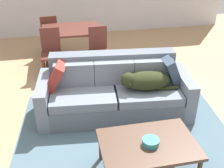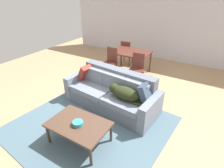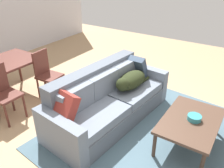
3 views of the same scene
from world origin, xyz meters
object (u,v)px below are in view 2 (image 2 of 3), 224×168
Objects in this scene: dining_table at (131,54)px; dining_chair_near_left at (110,61)px; dining_chair_far_left at (126,51)px; couch at (112,93)px; coffee_table at (79,125)px; bowl_on_coffee_table at (78,123)px; throw_pillow_by_left_arm at (87,72)px; dog_on_left_cushion at (124,93)px; throw_pillow_by_right_arm at (147,93)px; dining_chair_near_right at (137,67)px.

dining_chair_near_left reaches higher than dining_table.
dining_chair_near_left reaches higher than dining_chair_far_left.
coffee_table is at bearing -80.17° from couch.
dining_chair_far_left is (-1.05, 3.94, 0.10)m from coffee_table.
bowl_on_coffee_table is at bearing 98.75° from dining_chair_far_left.
bowl_on_coffee_table is 4.11m from dining_chair_far_left.
dining_table is (0.38, 1.85, 0.03)m from throw_pillow_by_left_arm.
dog_on_left_cushion is 1.21m from bowl_on_coffee_table.
throw_pillow_by_right_arm is 3.21m from dining_chair_far_left.
throw_pillow_by_left_arm is 1.88m from dining_table.
dining_chair_near_left is 1.06× the size of dining_chair_far_left.
couch is 1.34m from coffee_table.
dining_chair_near_left reaches higher than bowl_on_coffee_table.
coffee_table is 1.15× the size of dining_chair_near_left.
throw_pillow_by_right_arm reaches higher than dog_on_left_cushion.
dining_chair_near_right is (-0.11, 2.78, 0.01)m from bowl_on_coffee_table.
dining_chair_far_left is at bearing 121.39° from dog_on_left_cushion.
throw_pillow_by_right_arm is 0.35× the size of dining_table.
throw_pillow_by_left_arm is 1.73m from throw_pillow_by_right_arm.
dining_chair_far_left is (-0.95, 1.19, 0.00)m from dining_chair_near_right.
throw_pillow_by_right_arm is 0.47× the size of dining_chair_near_right.
couch is at bearing 94.19° from coffee_table.
throw_pillow_by_left_arm is 1.79m from bowl_on_coffee_table.
dining_chair_near_right is at bearing 109.63° from dog_on_left_cushion.
throw_pillow_by_right_arm is 2.27× the size of bowl_on_coffee_table.
throw_pillow_by_right_arm is 1.53m from coffee_table.
dining_chair_near_left is at bearing 110.22° from bowl_on_coffee_table.
dining_chair_far_left is (-0.03, 1.18, -0.02)m from dining_chair_near_left.
throw_pillow_by_right_arm is 2.30m from dining_chair_near_left.
throw_pillow_by_left_arm is at bearing 170.87° from dog_on_left_cushion.
throw_pillow_by_left_arm is 0.40× the size of coffee_table.
couch reaches higher than dog_on_left_cushion.
dining_chair_near_right is (0.92, -0.00, -0.02)m from dining_chair_near_left.
dining_chair_near_left is (-1.03, 2.79, 0.04)m from bowl_on_coffee_table.
coffee_table is (0.95, -1.47, -0.24)m from throw_pillow_by_left_arm.
dining_table is (-0.48, 1.98, 0.33)m from couch.
dog_on_left_cushion is 1.30m from throw_pillow_by_left_arm.
dining_chair_near_left reaches higher than dining_chair_near_right.
dog_on_left_cushion is 0.90× the size of dining_chair_near_left.
coffee_table is 1.22× the size of dining_chair_far_left.
dog_on_left_cushion is at bearing -67.95° from dining_table.
dining_table reaches higher than coffee_table.
throw_pillow_by_right_arm is 0.40× the size of coffee_table.
dining_chair_near_left is at bearing 175.83° from dining_chair_near_right.
dog_on_left_cushion is 1.19m from coffee_table.
dining_chair_near_right is at bearing 92.29° from bowl_on_coffee_table.
dining_chair_far_left reaches higher than couch.
dog_on_left_cushion is 4.44× the size of bowl_on_coffee_table.
dining_chair_near_right is (-0.86, 1.45, -0.15)m from throw_pillow_by_right_arm.
couch is at bearing -56.99° from dining_chair_near_left.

